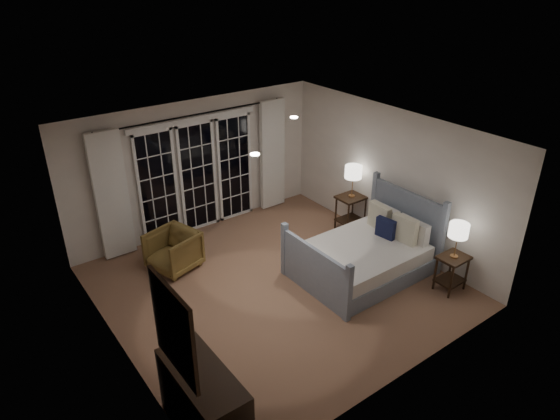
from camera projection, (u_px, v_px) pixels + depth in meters
floor at (276, 286)px, 8.00m from camera, size 5.00×5.00×0.00m
ceiling at (275, 136)px, 6.87m from camera, size 5.00×5.00×0.00m
wall_left at (110, 273)px, 6.11m from camera, size 0.02×5.00×2.50m
wall_right at (390, 178)px, 8.76m from camera, size 0.02×5.00×2.50m
wall_back at (196, 166)px, 9.23m from camera, size 5.00×0.02×2.50m
wall_front at (405, 299)px, 5.64m from camera, size 5.00×0.02×2.50m
french_doors at (198, 175)px, 9.27m from camera, size 2.50×0.04×2.20m
curtain_rod at (195, 115)px, 8.71m from camera, size 3.50×0.03×0.03m
curtain_left at (112, 196)px, 8.31m from camera, size 0.55×0.10×2.25m
curtain_right at (272, 155)px, 10.06m from camera, size 0.55×0.10×2.25m
downlight_a at (294, 117)px, 7.73m from camera, size 0.12×0.12×0.01m
downlight_b at (255, 154)px, 6.27m from camera, size 0.12×0.12×0.01m
bed at (365, 256)px, 8.21m from camera, size 2.10×1.50×1.22m
nightstand_left at (452, 268)px, 7.74m from camera, size 0.46×0.37×0.60m
nightstand_right at (351, 207)px, 9.49m from camera, size 0.53×0.43×0.69m
lamp_left at (459, 231)px, 7.45m from camera, size 0.30×0.30×0.57m
lamp_right at (353, 172)px, 9.17m from camera, size 0.32×0.32×0.61m
armchair at (173, 251)px, 8.30m from camera, size 0.92×0.91×0.68m
dresser at (204, 402)px, 5.35m from camera, size 0.52×1.22×0.86m
mirror at (174, 329)px, 4.72m from camera, size 0.05×0.85×1.00m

